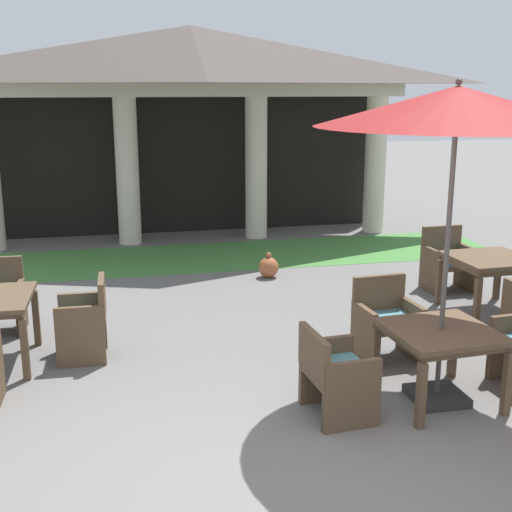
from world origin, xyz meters
The scene contains 12 objects.
ground_plane centered at (0.00, 0.00, 0.00)m, with size 60.00×60.00×0.00m, color slate.
background_pavilion centered at (0.00, 8.49, 3.06)m, with size 8.48×2.99×3.93m.
lawn_strip centered at (0.00, 7.01, 0.00)m, with size 10.28×2.06×0.01m, color #47843D.
patio_table_near_foreground centered at (1.34, 1.12, 0.61)m, with size 1.00×1.00×0.71m.
patio_umbrella_near_foreground centered at (1.34, 1.12, 2.67)m, with size 2.43×2.43×2.93m.
patio_chair_near_foreground_north centered at (1.26, 2.17, 0.41)m, with size 0.66×0.58×0.88m.
patio_chair_near_foreground_west centered at (0.29, 1.04, 0.39)m, with size 0.57×0.67×0.81m.
patio_table_mid_left centered at (3.19, 3.34, 0.64)m, with size 1.02×1.02×0.74m.
patio_chair_mid_left_north centered at (3.14, 4.35, 0.41)m, with size 0.66×0.58×0.90m.
patio_chair_far_back_north centered at (-2.91, 3.96, 0.39)m, with size 0.56×0.53×0.87m.
patio_chair_far_back_east centered at (-1.90, 2.89, 0.41)m, with size 0.53×0.56×0.88m.
terracotta_urn centered at (0.77, 5.53, 0.16)m, with size 0.31×0.31×0.40m.
Camera 1 is at (-1.57, -4.16, 2.86)m, focal length 47.12 mm.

